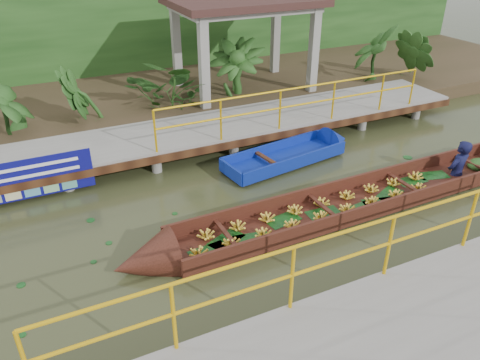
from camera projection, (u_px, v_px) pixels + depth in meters
name	position (u px, v px, depth m)	size (l,w,h in m)	color
ground	(245.00, 219.00, 9.31)	(80.00, 80.00, 0.00)	#2B3018
land_strip	(144.00, 96.00, 15.13)	(30.00, 8.00, 0.45)	#322B19
far_dock	(186.00, 134.00, 11.79)	(16.00, 2.06, 1.66)	gray
near_dock	(450.00, 341.00, 6.22)	(18.00, 2.40, 1.73)	gray
pavilion	(244.00, 11.00, 14.04)	(4.40, 3.00, 3.00)	gray
foliage_backdrop	(120.00, 26.00, 16.24)	(30.00, 0.80, 4.00)	#173A12
vendor_boat	(375.00, 193.00, 9.76)	(10.48, 1.25, 2.11)	#33160E
moored_blue_boat	(311.00, 149.00, 11.77)	(3.72, 1.45, 0.86)	navy
blue_banner	(22.00, 180.00, 9.55)	(2.83, 0.04, 0.89)	navy
tropical_plants	(235.00, 76.00, 13.75)	(14.20, 1.20, 1.50)	#173A12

